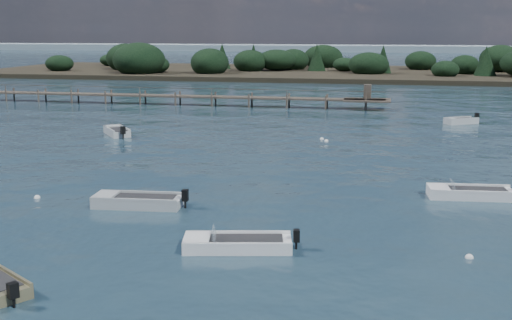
% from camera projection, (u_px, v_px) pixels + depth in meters
% --- Properties ---
extents(ground, '(400.00, 400.00, 0.00)m').
position_uv_depth(ground, '(338.00, 97.00, 81.82)').
color(ground, '#182C39').
rests_on(ground, ground).
extents(dinghy_mid_white_a, '(4.68, 2.43, 1.07)m').
position_uv_depth(dinghy_mid_white_a, '(237.00, 246.00, 25.41)').
color(dinghy_mid_white_a, white).
rests_on(dinghy_mid_white_a, ground).
extents(tender_far_grey_b, '(3.32, 2.66, 1.18)m').
position_uv_depth(tender_far_grey_b, '(461.00, 122.00, 58.97)').
color(tender_far_grey_b, '#AAB0B2').
rests_on(tender_far_grey_b, ground).
extents(dinghy_mid_white_b, '(4.71, 2.00, 1.15)m').
position_uv_depth(dinghy_mid_white_b, '(470.00, 195.00, 33.17)').
color(dinghy_mid_white_b, white).
rests_on(dinghy_mid_white_b, ground).
extents(tender_far_grey, '(3.27, 3.65, 1.27)m').
position_uv_depth(tender_far_grey, '(117.00, 133.00, 52.70)').
color(tender_far_grey, '#AAB0B2').
rests_on(tender_far_grey, ground).
extents(dinghy_mid_grey, '(4.73, 1.98, 1.18)m').
position_uv_depth(dinghy_mid_grey, '(138.00, 203.00, 31.52)').
color(dinghy_mid_grey, '#AAB0B2').
rests_on(dinghy_mid_grey, ground).
extents(buoy_b, '(0.32, 0.32, 0.32)m').
position_uv_depth(buoy_b, '(469.00, 258.00, 24.46)').
color(buoy_b, white).
rests_on(buoy_b, ground).
extents(buoy_c, '(0.32, 0.32, 0.32)m').
position_uv_depth(buoy_c, '(37.00, 198.00, 33.11)').
color(buoy_c, white).
rests_on(buoy_c, ground).
extents(buoy_e, '(0.32, 0.32, 0.32)m').
position_uv_depth(buoy_e, '(322.00, 139.00, 50.72)').
color(buoy_e, white).
rests_on(buoy_e, ground).
extents(buoy_extra_a, '(0.32, 0.32, 0.32)m').
position_uv_depth(buoy_extra_a, '(326.00, 141.00, 49.83)').
color(buoy_extra_a, white).
rests_on(buoy_extra_a, ground).
extents(jetty, '(64.50, 3.20, 3.40)m').
position_uv_depth(jetty, '(143.00, 96.00, 74.37)').
color(jetty, brown).
rests_on(jetty, ground).
extents(far_headland, '(190.00, 40.00, 5.80)m').
position_uv_depth(far_headland, '(496.00, 66.00, 114.90)').
color(far_headland, black).
rests_on(far_headland, ground).
extents(distant_haze, '(280.00, 20.00, 2.40)m').
position_uv_depth(distant_haze, '(150.00, 50.00, 262.65)').
color(distant_haze, '#80939F').
rests_on(distant_haze, ground).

